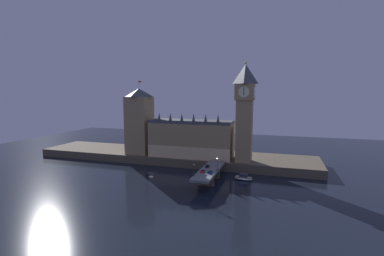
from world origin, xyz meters
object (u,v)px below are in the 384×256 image
Objects in this scene: pedestrian_near_rail at (194,174)px; boat_downstream at (243,178)px; car_southbound_lead at (210,172)px; street_lamp_mid at (218,163)px; car_northbound_lead at (207,166)px; pedestrian_mid_walk at (216,169)px; pedestrian_far_rail at (206,164)px; car_northbound_trail at (203,171)px; street_lamp_near at (194,168)px; clock_tower at (245,110)px; victoria_tower at (139,121)px.

boat_downstream is (24.13, 24.38, -6.94)m from pedestrian_near_rail.
car_southbound_lead is 9.04m from street_lamp_mid.
pedestrian_near_rail is (-7.05, -8.09, 0.32)m from car_southbound_lead.
pedestrian_mid_walk is (7.05, -6.34, 0.14)m from car_northbound_lead.
pedestrian_near_rail is 0.26× the size of street_lamp_mid.
pedestrian_far_rail reaches higher than car_northbound_lead.
street_lamp_near is at bearing -109.37° from car_northbound_trail.
car_northbound_lead is at bearing 81.83° from street_lamp_near.
car_southbound_lead is at bearing -111.92° from pedestrian_mid_walk.
clock_tower reaches higher than street_lamp_mid.
pedestrian_mid_walk is (9.40, 13.93, -0.17)m from pedestrian_near_rail.
street_lamp_near is (-0.40, 1.12, 3.16)m from pedestrian_near_rail.
street_lamp_near is at bearing -136.52° from boat_downstream.
car_northbound_trail is 0.93× the size of car_southbound_lead.
car_southbound_lead is 2.42× the size of pedestrian_far_rail.
car_northbound_trail is 8.64m from pedestrian_mid_walk.
street_lamp_near is 35.28m from boat_downstream.
victoria_tower is at bearing 177.56° from clock_tower.
street_lamp_mid is at bearing 78.17° from pedestrian_mid_walk.
car_northbound_trail is 0.34× the size of boat_downstream.
street_lamp_mid is (70.63, -35.26, -19.64)m from victoria_tower.
car_northbound_lead is 2.63× the size of pedestrian_mid_walk.
pedestrian_far_rail is at bearing 98.55° from car_northbound_trail.
car_southbound_lead is at bearing -10.18° from car_northbound_trail.
street_lamp_near reaches higher than boat_downstream.
street_lamp_mid reaches higher than car_southbound_lead.
boat_downstream is (21.78, 4.11, -6.63)m from car_northbound_lead.
street_lamp_near reaches higher than car_northbound_trail.
street_lamp_near is at bearing 109.71° from pedestrian_near_rail.
clock_tower is 38.63× the size of pedestrian_far_rail.
car_southbound_lead is at bearing 48.95° from pedestrian_near_rail.
pedestrian_near_rail is at bearing -134.71° from boat_downstream.
clock_tower is 5.88× the size of boat_downstream.
street_lamp_near is (-21.43, -46.49, -30.30)m from clock_tower.
car_northbound_trail is (-0.00, -11.33, -0.06)m from car_northbound_lead.
car_northbound_trail reaches higher than boat_downstream.
clock_tower is at bearing 65.25° from street_lamp_near.
car_northbound_trail is 15.81m from pedestrian_far_rail.
clock_tower reaches higher than victoria_tower.
car_northbound_trail is 9.01m from street_lamp_near.
victoria_tower is 14.36× the size of car_northbound_trail.
victoria_tower is at bearing 140.41° from street_lamp_near.
pedestrian_near_rail is at bearing -96.61° from car_northbound_lead.
pedestrian_mid_walk is at bearing -109.06° from clock_tower.
car_northbound_lead reaches higher than car_southbound_lead.
pedestrian_mid_walk is 0.24× the size of street_lamp_near.
pedestrian_far_rail is at bearing 113.16° from car_southbound_lead.
boat_downstream is at bearing 35.34° from car_northbound_trail.
victoria_tower is at bearing 153.47° from street_lamp_mid.
clock_tower is 45.79m from pedestrian_far_rail.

